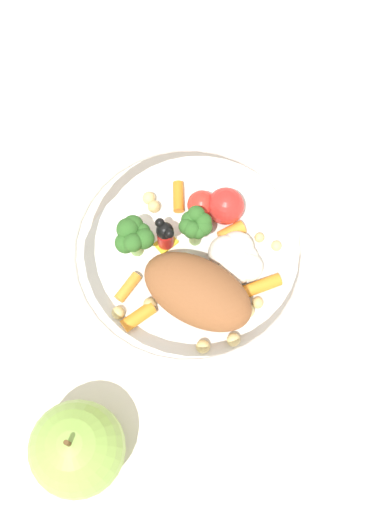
% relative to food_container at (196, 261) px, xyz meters
% --- Properties ---
extents(ground_plane, '(2.40, 2.40, 0.00)m').
position_rel_food_container_xyz_m(ground_plane, '(-0.00, 0.01, -0.03)').
color(ground_plane, silver).
extents(food_container, '(0.20, 0.20, 0.06)m').
position_rel_food_container_xyz_m(food_container, '(0.00, 0.00, 0.00)').
color(food_container, white).
rests_on(food_container, ground_plane).
extents(loose_apple, '(0.07, 0.07, 0.09)m').
position_rel_food_container_xyz_m(loose_apple, '(-0.15, -0.09, 0.01)').
color(loose_apple, '#8CB74C').
rests_on(loose_apple, ground_plane).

